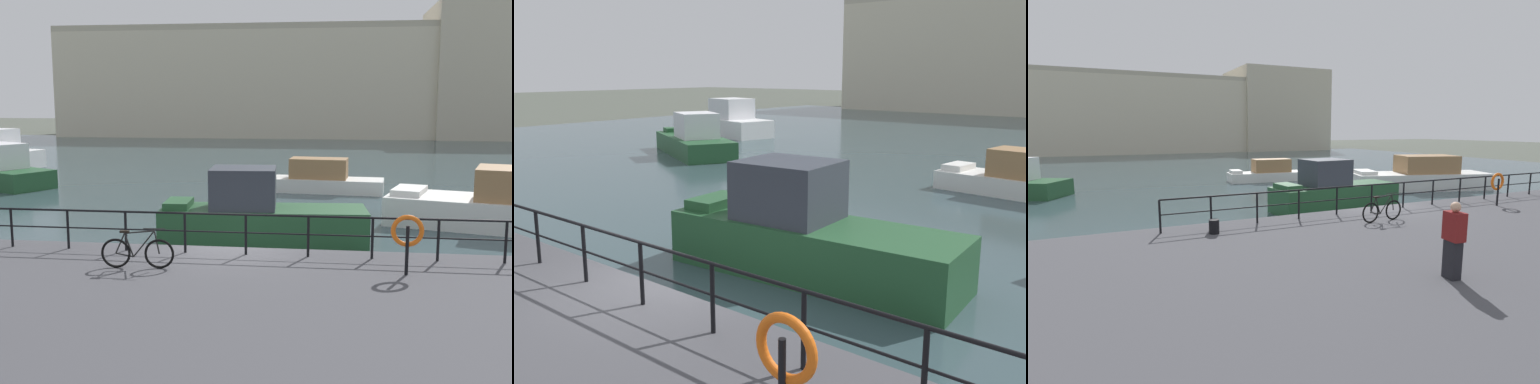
% 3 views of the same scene
% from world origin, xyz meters
% --- Properties ---
extents(ground_plane, '(240.00, 240.00, 0.00)m').
position_xyz_m(ground_plane, '(0.00, 0.00, 0.00)').
color(ground_plane, '#4C5147').
extents(water_basin, '(80.00, 60.00, 0.01)m').
position_xyz_m(water_basin, '(0.00, 30.20, 0.01)').
color(water_basin, '#33474C').
rests_on(water_basin, ground_plane).
extents(quay_promenade, '(56.00, 13.00, 0.98)m').
position_xyz_m(quay_promenade, '(0.00, -6.50, 0.49)').
color(quay_promenade, '#47474C').
rests_on(quay_promenade, ground_plane).
extents(harbor_building, '(63.66, 15.57, 15.83)m').
position_xyz_m(harbor_building, '(6.29, 63.50, 6.83)').
color(harbor_building, beige).
rests_on(harbor_building, ground_plane).
extents(moored_blue_motorboat, '(7.07, 2.67, 1.79)m').
position_xyz_m(moored_blue_motorboat, '(1.89, 16.40, 0.67)').
color(moored_blue_motorboat, white).
rests_on(moored_blue_motorboat, water_basin).
extents(moored_harbor_tender, '(7.08, 2.68, 2.66)m').
position_xyz_m(moored_harbor_tender, '(0.29, 4.22, 0.96)').
color(moored_harbor_tender, '#23512D').
rests_on(moored_harbor_tender, water_basin).
extents(moored_cabin_cruiser, '(10.01, 5.58, 2.36)m').
position_xyz_m(moored_cabin_cruiser, '(9.76, 7.83, 0.90)').
color(moored_cabin_cruiser, white).
rests_on(moored_cabin_cruiser, water_basin).
extents(quay_railing, '(19.41, 0.07, 1.08)m').
position_xyz_m(quay_railing, '(0.60, -0.75, 1.71)').
color(quay_railing, black).
rests_on(quay_railing, quay_promenade).
extents(parked_bicycle, '(1.77, 0.17, 0.98)m').
position_xyz_m(parked_bicycle, '(-1.78, -2.36, 1.36)').
color(parked_bicycle, black).
rests_on(parked_bicycle, quay_promenade).
extents(mooring_bollard, '(0.32, 0.32, 0.44)m').
position_xyz_m(mooring_bollard, '(-7.56, -1.48, 1.20)').
color(mooring_bollard, black).
rests_on(mooring_bollard, quay_promenade).
extents(life_ring_stand, '(0.75, 0.16, 1.40)m').
position_xyz_m(life_ring_stand, '(4.53, -2.03, 1.95)').
color(life_ring_stand, black).
rests_on(life_ring_stand, quay_promenade).
extents(standing_person, '(0.33, 0.47, 1.69)m').
position_xyz_m(standing_person, '(-3.87, -7.31, 1.84)').
color(standing_person, black).
rests_on(standing_person, quay_promenade).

